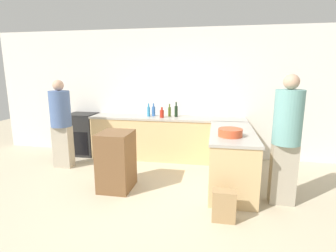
{
  "coord_description": "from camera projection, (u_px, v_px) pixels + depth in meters",
  "views": [
    {
      "loc": [
        0.98,
        -3.18,
        1.81
      ],
      "look_at": [
        0.22,
        0.95,
        0.94
      ],
      "focal_mm": 28.0,
      "sensor_mm": 36.0,
      "label": 1
    }
  ],
  "objects": [
    {
      "name": "person_at_peninsula",
      "position": [
        286.0,
        136.0,
        3.51
      ],
      "size": [
        0.37,
        0.37,
        1.79
      ],
      "color": "#ADA38E",
      "rests_on": "ground_plane"
    },
    {
      "name": "dish_soap_bottle",
      "position": [
        149.0,
        111.0,
        5.48
      ],
      "size": [
        0.06,
        0.06,
        0.27
      ],
      "color": "#338CBF",
      "rests_on": "counter_back"
    },
    {
      "name": "mixing_bowl",
      "position": [
        230.0,
        133.0,
        3.77
      ],
      "size": [
        0.35,
        0.35,
        0.11
      ],
      "color": "#DB512D",
      "rests_on": "counter_peninsula"
    },
    {
      "name": "wine_bottle_dark",
      "position": [
        176.0,
        111.0,
        5.41
      ],
      "size": [
        0.07,
        0.07,
        0.31
      ],
      "color": "black",
      "rests_on": "counter_back"
    },
    {
      "name": "ground_plane",
      "position": [
        140.0,
        206.0,
        3.6
      ],
      "size": [
        14.0,
        14.0,
        0.0
      ],
      "primitive_type": "plane",
      "color": "beige"
    },
    {
      "name": "range_oven",
      "position": [
        83.0,
        134.0,
        5.85
      ],
      "size": [
        0.64,
        0.6,
        0.91
      ],
      "color": "black",
      "rests_on": "ground_plane"
    },
    {
      "name": "counter_back",
      "position": [
        167.0,
        138.0,
        5.51
      ],
      "size": [
        3.2,
        0.62,
        0.9
      ],
      "color": "#D6B27A",
      "rests_on": "ground_plane"
    },
    {
      "name": "island_table",
      "position": [
        116.0,
        161.0,
        4.07
      ],
      "size": [
        0.48,
        0.57,
        0.91
      ],
      "color": "brown",
      "rests_on": "ground_plane"
    },
    {
      "name": "wall_back",
      "position": [
        170.0,
        94.0,
        5.64
      ],
      "size": [
        8.0,
        0.06,
        2.7
      ],
      "color": "white",
      "rests_on": "ground_plane"
    },
    {
      "name": "person_by_range",
      "position": [
        61.0,
        121.0,
        4.94
      ],
      "size": [
        0.38,
        0.38,
        1.67
      ],
      "color": "#ADA38E",
      "rests_on": "ground_plane"
    },
    {
      "name": "olive_oil_bottle",
      "position": [
        170.0,
        111.0,
        5.48
      ],
      "size": [
        0.06,
        0.06,
        0.26
      ],
      "color": "#475B1E",
      "rests_on": "counter_back"
    },
    {
      "name": "hot_sauce_bottle",
      "position": [
        162.0,
        114.0,
        5.32
      ],
      "size": [
        0.08,
        0.08,
        0.21
      ],
      "color": "red",
      "rests_on": "counter_back"
    },
    {
      "name": "water_bottle_blue",
      "position": [
        154.0,
        111.0,
        5.51
      ],
      "size": [
        0.07,
        0.07,
        0.27
      ],
      "color": "#386BB7",
      "rests_on": "counter_back"
    },
    {
      "name": "counter_peninsula",
      "position": [
        231.0,
        158.0,
        4.2
      ],
      "size": [
        0.69,
        1.69,
        0.9
      ],
      "color": "#D6B27A",
      "rests_on": "ground_plane"
    },
    {
      "name": "paper_bag",
      "position": [
        224.0,
        206.0,
        3.22
      ],
      "size": [
        0.29,
        0.17,
        0.4
      ],
      "color": "#A88456",
      "rests_on": "ground_plane"
    }
  ]
}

